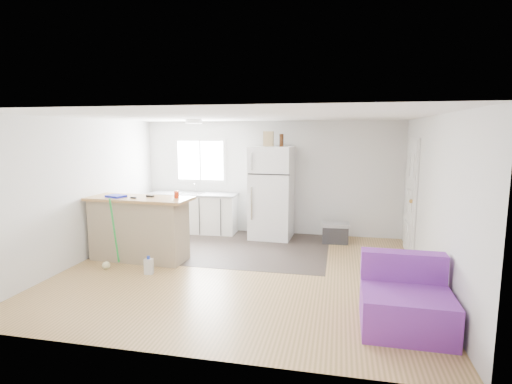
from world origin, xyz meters
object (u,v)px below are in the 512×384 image
at_px(kitchen_cabinets, 194,212).
at_px(blue_tray, 116,196).
at_px(cardboard_box, 268,139).
at_px(bottle_right, 282,140).
at_px(refrigerator, 272,193).
at_px(purple_seat, 405,302).
at_px(red_cup, 177,195).
at_px(mop, 109,254).
at_px(cooler, 335,233).
at_px(cleaner_jug, 149,266).
at_px(peninsula, 139,228).
at_px(bottle_left, 281,140).

height_order(kitchen_cabinets, blue_tray, kitchen_cabinets).
bearing_deg(cardboard_box, bottle_right, -6.49).
height_order(kitchen_cabinets, refrigerator, refrigerator).
distance_m(purple_seat, red_cup, 3.88).
xyz_separation_m(mop, red_cup, (0.94, 0.58, 0.91)).
bearing_deg(cardboard_box, refrigerator, 9.81).
height_order(cooler, cleaner_jug, cooler).
bearing_deg(cleaner_jug, peninsula, 117.13).
bearing_deg(purple_seat, bottle_left, 120.20).
distance_m(blue_tray, bottle_right, 3.31).
height_order(refrigerator, bottle_left, bottle_left).
bearing_deg(kitchen_cabinets, peninsula, -98.08).
xyz_separation_m(purple_seat, red_cup, (-3.40, 1.66, 0.86)).
xyz_separation_m(cooler, purple_seat, (0.81, -3.36, 0.08)).
xyz_separation_m(cleaner_jug, cardboard_box, (1.41, 2.53, 1.91)).
bearing_deg(red_cup, blue_tray, -173.15).
xyz_separation_m(cleaner_jug, blue_tray, (-0.84, 0.57, 0.97)).
xyz_separation_m(refrigerator, purple_seat, (2.11, -3.50, -0.66)).
bearing_deg(kitchen_cabinets, cardboard_box, -5.99).
distance_m(peninsula, mop, 0.67).
bearing_deg(mop, red_cup, 18.23).
bearing_deg(cooler, peninsula, -154.07).
relative_size(mop, bottle_right, 4.64).
bearing_deg(cardboard_box, kitchen_cabinets, 175.90).
height_order(cooler, bottle_left, bottle_left).
bearing_deg(bottle_right, cooler, -5.23).
relative_size(kitchen_cabinets, cooler, 3.64).
relative_size(red_cup, bottle_left, 0.48).
height_order(purple_seat, cardboard_box, cardboard_box).
relative_size(peninsula, cleaner_jug, 6.26).
bearing_deg(bottle_right, bottle_left, -91.25).
relative_size(kitchen_cabinets, purple_seat, 2.01).
distance_m(kitchen_cabinets, cardboard_box, 2.32).
xyz_separation_m(kitchen_cabinets, cleaner_jug, (0.26, -2.65, -0.31)).
relative_size(cleaner_jug, bottle_right, 1.15).
height_order(kitchen_cabinets, purple_seat, kitchen_cabinets).
bearing_deg(cleaner_jug, cardboard_box, 50.98).
relative_size(cleaner_jug, bottle_left, 1.15).
xyz_separation_m(kitchen_cabinets, cooler, (3.05, -0.25, -0.24)).
relative_size(purple_seat, red_cup, 8.04).
height_order(cooler, mop, mop).
bearing_deg(purple_seat, cardboard_box, 122.81).
xyz_separation_m(cleaner_jug, bottle_right, (1.69, 2.50, 1.88)).
relative_size(kitchen_cabinets, cleaner_jug, 6.78).
bearing_deg(kitchen_cabinets, bottle_left, -8.50).
height_order(cleaner_jug, red_cup, red_cup).
relative_size(refrigerator, mop, 1.62).
distance_m(kitchen_cabinets, peninsula, 2.02).
distance_m(kitchen_cabinets, bottle_right, 2.51).
xyz_separation_m(cooler, blue_tray, (-3.63, -1.83, 0.90)).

